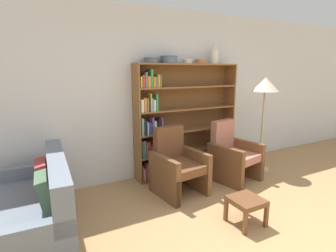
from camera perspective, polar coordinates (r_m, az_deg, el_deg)
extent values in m
cube|color=silver|center=(4.56, 1.76, 7.00)|extent=(12.00, 0.06, 2.75)
cube|color=brown|center=(4.11, -6.80, 0.25)|extent=(0.02, 0.30, 1.88)
cube|color=brown|center=(5.05, 13.02, 2.23)|extent=(0.02, 0.30, 1.88)
cube|color=brown|center=(4.43, 4.31, 13.25)|extent=(1.81, 0.30, 0.02)
cube|color=brown|center=(4.77, 3.96, -9.67)|extent=(1.81, 0.30, 0.03)
cube|color=brown|center=(4.63, 3.19, 1.66)|extent=(1.81, 0.01, 1.88)
cube|color=#7F6B4C|center=(4.32, -5.81, -10.12)|extent=(0.02, 0.19, 0.25)
cube|color=white|center=(4.33, -5.43, -10.36)|extent=(0.02, 0.17, 0.21)
cube|color=red|center=(4.33, -4.98, -10.13)|extent=(0.03, 0.14, 0.24)
cube|color=#B2A899|center=(4.35, -4.60, -9.77)|extent=(0.03, 0.19, 0.27)
cube|color=#994C99|center=(4.38, -4.10, -9.83)|extent=(0.03, 0.19, 0.24)
cube|color=gold|center=(4.37, -3.51, -9.73)|extent=(0.04, 0.16, 0.26)
cube|color=#7F6B4C|center=(4.39, -3.04, -9.73)|extent=(0.03, 0.16, 0.24)
cube|color=#994C99|center=(4.42, -2.72, -9.63)|extent=(0.03, 0.20, 0.23)
cube|color=#994C99|center=(4.41, -2.16, -9.42)|extent=(0.03, 0.15, 0.28)
cube|color=#669EB2|center=(4.45, -1.71, -9.70)|extent=(0.04, 0.16, 0.21)
cube|color=black|center=(4.49, -1.17, -9.75)|extent=(0.04, 0.19, 0.17)
cube|color=#994C99|center=(4.48, -0.53, -9.25)|extent=(0.03, 0.16, 0.25)
cube|color=black|center=(4.49, -0.08, -9.64)|extent=(0.02, 0.13, 0.18)
cube|color=#994C99|center=(4.50, 0.21, -9.03)|extent=(0.03, 0.16, 0.26)
cube|color=#669EB2|center=(4.52, 0.57, -8.94)|extent=(0.02, 0.16, 0.26)
cube|color=black|center=(4.55, 0.89, -9.07)|extent=(0.03, 0.18, 0.22)
cube|color=brown|center=(4.64, 4.03, -5.17)|extent=(1.81, 0.30, 0.03)
cube|color=#4C756B|center=(4.16, -5.77, -5.15)|extent=(0.02, 0.12, 0.27)
cube|color=#4C756B|center=(4.18, -5.38, -4.99)|extent=(0.04, 0.15, 0.28)
cube|color=#7F6B4C|center=(4.22, -4.98, -5.07)|extent=(0.02, 0.18, 0.24)
cube|color=red|center=(4.23, -4.53, -4.93)|extent=(0.04, 0.18, 0.25)
cube|color=#7F6B4C|center=(4.26, -3.94, -5.29)|extent=(0.03, 0.19, 0.18)
cube|color=#B2A899|center=(4.26, -3.37, -5.31)|extent=(0.02, 0.14, 0.18)
cube|color=gold|center=(4.27, -3.03, -4.80)|extent=(0.04, 0.17, 0.25)
cube|color=#7F6B4C|center=(4.28, -2.59, -4.81)|extent=(0.02, 0.16, 0.24)
cube|color=white|center=(4.30, -2.28, -4.48)|extent=(0.03, 0.18, 0.27)
cube|color=black|center=(4.31, -1.76, -5.07)|extent=(0.04, 0.15, 0.18)
cube|color=gold|center=(4.32, -1.32, -4.72)|extent=(0.03, 0.15, 0.22)
cube|color=#669EB2|center=(4.33, -0.83, -4.96)|extent=(0.02, 0.12, 0.18)
cube|color=red|center=(4.35, -0.54, -4.31)|extent=(0.04, 0.16, 0.27)
cube|color=gold|center=(4.39, -0.15, -4.74)|extent=(0.02, 0.18, 0.18)
cube|color=#994C99|center=(4.40, 0.25, -4.23)|extent=(0.04, 0.20, 0.25)
cube|color=brown|center=(4.54, 4.09, -0.76)|extent=(1.81, 0.30, 0.02)
cube|color=#669EB2|center=(4.07, -5.77, -0.15)|extent=(0.04, 0.13, 0.27)
cube|color=black|center=(4.13, -5.29, -0.46)|extent=(0.04, 0.19, 0.20)
cube|color=white|center=(4.12, -4.73, -0.46)|extent=(0.02, 0.15, 0.21)
cube|color=#334CB2|center=(4.12, -4.33, -0.52)|extent=(0.03, 0.12, 0.20)
cube|color=#334CB2|center=(4.14, -3.93, -0.52)|extent=(0.02, 0.13, 0.19)
cube|color=#994C99|center=(4.16, -3.64, 0.13)|extent=(0.03, 0.16, 0.27)
cube|color=white|center=(4.17, -3.10, -0.23)|extent=(0.04, 0.14, 0.21)
cube|color=black|center=(4.21, -2.79, -0.34)|extent=(0.03, 0.20, 0.18)
cube|color=black|center=(4.21, -2.16, 0.03)|extent=(0.04, 0.16, 0.23)
cube|color=#994C99|center=(4.24, -1.74, 0.24)|extent=(0.02, 0.19, 0.25)
cube|color=brown|center=(4.48, 4.16, 3.82)|extent=(1.81, 0.30, 0.02)
cube|color=white|center=(4.04, -5.97, 4.46)|extent=(0.04, 0.17, 0.19)
cube|color=orange|center=(4.05, -5.29, 4.64)|extent=(0.04, 0.15, 0.22)
cube|color=#7F6B4C|center=(4.06, -4.73, 4.65)|extent=(0.03, 0.15, 0.21)
cube|color=black|center=(4.08, -4.38, 4.59)|extent=(0.02, 0.17, 0.20)
cube|color=gold|center=(4.07, -4.01, 5.15)|extent=(0.02, 0.14, 0.28)
cube|color=#669EB2|center=(4.10, -3.79, 4.68)|extent=(0.03, 0.17, 0.20)
cube|color=white|center=(4.11, -3.27, 4.52)|extent=(0.03, 0.16, 0.18)
cube|color=#388C47|center=(4.12, -2.74, 5.14)|extent=(0.03, 0.15, 0.26)
cube|color=brown|center=(4.44, 4.24, 8.51)|extent=(1.81, 0.30, 0.02)
cube|color=gold|center=(4.00, -6.21, 9.48)|extent=(0.02, 0.17, 0.17)
cube|color=red|center=(4.01, -5.59, 9.64)|extent=(0.04, 0.15, 0.19)
cube|color=#4C756B|center=(4.04, -5.17, 9.96)|extent=(0.03, 0.19, 0.23)
cube|color=orange|center=(4.06, -4.54, 9.56)|extent=(0.04, 0.18, 0.17)
cube|color=#388C47|center=(4.08, -3.98, 10.29)|extent=(0.04, 0.19, 0.27)
cube|color=orange|center=(4.08, -3.36, 9.53)|extent=(0.03, 0.17, 0.16)
cube|color=#4C756B|center=(4.08, -2.82, 9.54)|extent=(0.03, 0.14, 0.16)
cube|color=orange|center=(4.12, -2.43, 9.78)|extent=(0.04, 0.17, 0.19)
cube|color=#388C47|center=(4.12, -1.92, 9.68)|extent=(0.02, 0.15, 0.18)
cylinder|color=slate|center=(4.13, -3.65, 14.08)|extent=(0.21, 0.21, 0.08)
torus|color=slate|center=(4.13, -3.66, 14.56)|extent=(0.23, 0.23, 0.02)
cylinder|color=slate|center=(4.26, 0.22, 14.24)|extent=(0.26, 0.26, 0.11)
torus|color=slate|center=(4.26, 0.22, 14.90)|extent=(0.28, 0.28, 0.02)
cylinder|color=silver|center=(4.43, 4.25, 13.83)|extent=(0.15, 0.15, 0.07)
torus|color=silver|center=(4.43, 4.26, 14.18)|extent=(0.17, 0.17, 0.02)
cylinder|color=#C67547|center=(4.57, 7.11, 13.75)|extent=(0.17, 0.17, 0.07)
torus|color=#C67547|center=(4.57, 7.12, 14.12)|extent=(0.19, 0.19, 0.02)
cylinder|color=silver|center=(4.75, 10.11, 14.59)|extent=(0.13, 0.13, 0.24)
cylinder|color=silver|center=(4.75, 10.18, 16.36)|extent=(0.07, 0.07, 0.06)
cube|color=slate|center=(3.29, -29.20, -17.99)|extent=(1.00, 1.63, 0.42)
cube|color=slate|center=(3.09, -22.87, -10.29)|extent=(0.23, 1.60, 0.46)
cube|color=slate|center=(3.92, -28.78, -11.75)|extent=(0.95, 0.15, 0.58)
cube|color=#4C6B4C|center=(2.90, -25.14, -13.00)|extent=(0.18, 0.37, 0.37)
cube|color=#A83838|center=(3.32, -25.30, -9.86)|extent=(0.18, 0.37, 0.37)
cube|color=brown|center=(3.88, 8.81, -12.25)|extent=(0.08, 0.08, 0.38)
cube|color=brown|center=(3.54, 1.94, -14.60)|extent=(0.08, 0.08, 0.38)
cube|color=brown|center=(4.30, 3.08, -9.63)|extent=(0.08, 0.08, 0.38)
cube|color=brown|center=(4.00, -3.46, -11.38)|extent=(0.08, 0.08, 0.38)
cube|color=brown|center=(3.84, 2.60, -8.90)|extent=(0.56, 0.70, 0.12)
cube|color=brown|center=(3.96, 0.15, -3.76)|extent=(0.49, 0.18, 0.53)
cube|color=brown|center=(4.04, 5.77, -9.34)|extent=(0.17, 0.68, 0.62)
cube|color=brown|center=(3.72, -0.88, -11.21)|extent=(0.17, 0.68, 0.62)
cube|color=brown|center=(4.58, 19.61, -8.98)|extent=(0.08, 0.08, 0.38)
cube|color=brown|center=(4.12, 15.51, -11.07)|extent=(0.08, 0.08, 0.38)
cube|color=brown|center=(4.89, 13.41, -7.25)|extent=(0.08, 0.08, 0.38)
cube|color=brown|center=(4.46, 8.98, -8.94)|extent=(0.08, 0.08, 0.38)
cube|color=#B2705B|center=(4.43, 14.51, -6.37)|extent=(0.61, 0.73, 0.12)
cube|color=#B2705B|center=(4.51, 11.81, -2.04)|extent=(0.49, 0.22, 0.53)
cube|color=brown|center=(4.68, 16.45, -6.73)|extent=(0.23, 0.68, 0.62)
cube|color=brown|center=(4.25, 12.22, -8.46)|extent=(0.23, 0.68, 0.62)
cylinder|color=tan|center=(5.14, 19.21, -8.76)|extent=(0.32, 0.32, 0.02)
cylinder|color=tan|center=(4.94, 19.78, -1.04)|extent=(0.04, 0.04, 1.40)
cone|color=beige|center=(4.83, 20.48, 8.48)|extent=(0.45, 0.45, 0.24)
cube|color=brown|center=(3.37, 12.50, -17.48)|extent=(0.04, 0.04, 0.26)
cube|color=brown|center=(3.57, 16.61, -15.97)|extent=(0.04, 0.04, 0.26)
cube|color=brown|center=(3.17, 16.44, -19.76)|extent=(0.04, 0.04, 0.26)
cube|color=brown|center=(3.38, 20.58, -17.95)|extent=(0.04, 0.04, 0.26)
cube|color=brown|center=(3.29, 16.71, -15.32)|extent=(0.36, 0.36, 0.06)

